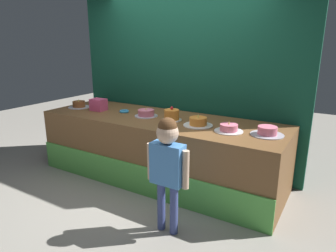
% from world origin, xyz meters
% --- Properties ---
extents(ground_plane, '(12.00, 12.00, 0.00)m').
position_xyz_m(ground_plane, '(0.00, 0.00, 0.00)').
color(ground_plane, gray).
extents(stage_platform, '(3.34, 1.10, 0.86)m').
position_xyz_m(stage_platform, '(0.00, 0.53, 0.43)').
color(stage_platform, brown).
rests_on(stage_platform, ground_plane).
extents(curtain_backdrop, '(3.58, 0.08, 3.04)m').
position_xyz_m(curtain_backdrop, '(0.00, 1.18, 1.52)').
color(curtain_backdrop, '#144C38').
rests_on(curtain_backdrop, ground_plane).
extents(child_figure, '(0.45, 0.21, 1.18)m').
position_xyz_m(child_figure, '(0.74, -0.47, 0.76)').
color(child_figure, '#3F4C8C').
rests_on(child_figure, ground_plane).
extents(pink_box, '(0.21, 0.18, 0.17)m').
position_xyz_m(pink_box, '(-1.01, 0.46, 0.94)').
color(pink_box, '#EC5083').
rests_on(pink_box, stage_platform).
extents(donut, '(0.14, 0.14, 0.03)m').
position_xyz_m(donut, '(-0.61, 0.55, 0.87)').
color(donut, '#3399D8').
rests_on(donut, stage_platform).
extents(cake_far_left, '(0.33, 0.33, 0.13)m').
position_xyz_m(cake_far_left, '(-1.42, 0.45, 0.90)').
color(cake_far_left, silver).
rests_on(cake_far_left, stage_platform).
extents(cake_left, '(0.31, 0.31, 0.12)m').
position_xyz_m(cake_left, '(-0.20, 0.53, 0.90)').
color(cake_left, silver).
rests_on(cake_left, stage_platform).
extents(cake_center_left, '(0.26, 0.26, 0.18)m').
position_xyz_m(cake_center_left, '(0.20, 0.53, 0.92)').
color(cake_center_left, white).
rests_on(cake_center_left, stage_platform).
extents(cake_center_right, '(0.36, 0.36, 0.14)m').
position_xyz_m(cake_center_right, '(0.61, 0.47, 0.90)').
color(cake_center_right, white).
rests_on(cake_center_right, stage_platform).
extents(cake_right, '(0.33, 0.33, 0.12)m').
position_xyz_m(cake_right, '(1.01, 0.42, 0.89)').
color(cake_right, white).
rests_on(cake_right, stage_platform).
extents(cake_far_right, '(0.36, 0.36, 0.10)m').
position_xyz_m(cake_far_right, '(1.42, 0.51, 0.90)').
color(cake_far_right, silver).
rests_on(cake_far_right, stage_platform).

